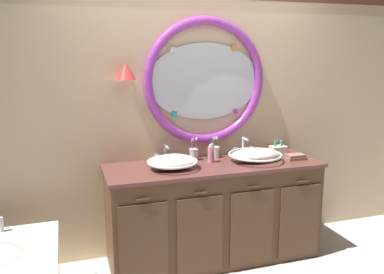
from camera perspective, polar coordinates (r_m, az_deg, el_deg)
name	(u,v)px	position (r m, az deg, el deg)	size (l,w,h in m)	color
ground_plane	(213,273)	(3.54, 2.96, -18.86)	(14.00, 14.00, 0.00)	silver
back_wall_assembly	(192,108)	(3.63, 0.00, 4.23)	(6.40, 0.26, 2.60)	#D6B78E
vanity_counter	(213,211)	(3.58, 3.09, -10.58)	(1.87, 0.64, 0.88)	brown
sink_basin_left	(172,162)	(3.29, -2.81, -3.55)	(0.42, 0.42, 0.12)	white
sink_basin_right	(255,155)	(3.55, 9.02, -2.52)	(0.47, 0.47, 0.11)	white
faucet_set_left	(165,154)	(3.51, -3.85, -2.51)	(0.20, 0.13, 0.16)	silver
faucet_set_right	(243,148)	(3.76, 7.35, -1.56)	(0.21, 0.12, 0.17)	silver
toothbrush_holder_left	(194,154)	(3.55, 0.26, -2.40)	(0.08, 0.08, 0.21)	silver
toothbrush_holder_right	(215,151)	(3.63, 3.35, -2.07)	(0.08, 0.08, 0.20)	white
soap_dispenser	(211,154)	(3.47, 2.73, -2.44)	(0.06, 0.07, 0.17)	pink
folded_hand_towel	(295,157)	(3.69, 14.58, -2.79)	(0.18, 0.11, 0.05)	#936B56
toiletry_basket	(278,149)	(3.94, 12.22, -1.62)	(0.15, 0.11, 0.11)	beige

